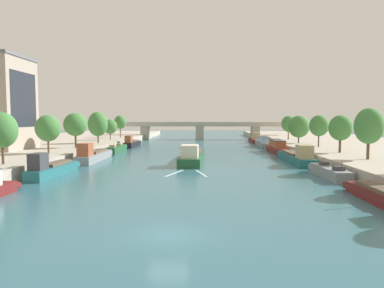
{
  "coord_description": "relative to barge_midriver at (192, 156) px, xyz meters",
  "views": [
    {
      "loc": [
        2.4,
        -21.24,
        7.25
      ],
      "look_at": [
        0.0,
        35.68,
        3.12
      ],
      "focal_mm": 32.6,
      "sensor_mm": 36.0,
      "label": 1
    }
  ],
  "objects": [
    {
      "name": "quay_right",
      "position": [
        37.29,
        17.9,
        -0.16
      ],
      "size": [
        36.0,
        170.0,
        1.69
      ],
      "primitive_type": "cube",
      "color": "#B7AD9E",
      "rests_on": "ground"
    },
    {
      "name": "tree_right_third",
      "position": [
        23.46,
        22.15,
        4.48
      ],
      "size": [
        4.75,
        4.75,
        6.32
      ],
      "color": "brown",
      "rests_on": "quay_right"
    },
    {
      "name": "moored_boat_left_second",
      "position": [
        -17.2,
        -15.28,
        -0.02
      ],
      "size": [
        2.4,
        11.93,
        3.24
      ],
      "color": "#23666B",
      "rests_on": "ground"
    },
    {
      "name": "moored_boat_right_gap_after",
      "position": [
        17.31,
        -0.22,
        -0.02
      ],
      "size": [
        2.75,
        16.58,
        3.29
      ],
      "color": "#23666B",
      "rests_on": "ground"
    },
    {
      "name": "tree_right_distant",
      "position": [
        24.33,
        -0.3,
        4.74
      ],
      "size": [
        3.74,
        3.74,
        6.16
      ],
      "color": "brown",
      "rests_on": "quay_right"
    },
    {
      "name": "tree_left_distant",
      "position": [
        -23.1,
        32.72,
        4.18
      ],
      "size": [
        3.67,
        3.67,
        5.45
      ],
      "color": "brown",
      "rests_on": "quay_left"
    },
    {
      "name": "barge_midriver",
      "position": [
        0.0,
        0.0,
        0.0
      ],
      "size": [
        4.01,
        18.79,
        3.27
      ],
      "color": "#235633",
      "rests_on": "ground"
    },
    {
      "name": "moored_boat_right_end",
      "position": [
        17.3,
        33.55,
        0.1
      ],
      "size": [
        3.26,
        16.3,
        2.63
      ],
      "color": "gray",
      "rests_on": "ground"
    },
    {
      "name": "tree_left_far",
      "position": [
        -23.39,
        44.82,
        5.26
      ],
      "size": [
        3.67,
        3.67,
        6.57
      ],
      "color": "brown",
      "rests_on": "quay_left"
    },
    {
      "name": "tree_left_second",
      "position": [
        -22.5,
        20.48,
        5.04
      ],
      "size": [
        4.5,
        4.5,
        7.15
      ],
      "color": "brown",
      "rests_on": "quay_left"
    },
    {
      "name": "moored_boat_right_downstream",
      "position": [
        17.18,
        49.32,
        -0.09
      ],
      "size": [
        2.63,
        13.32,
        3.15
      ],
      "color": "maroon",
      "rests_on": "ground"
    },
    {
      "name": "moored_boat_left_near",
      "position": [
        -16.78,
        30.37,
        -0.03
      ],
      "size": [
        2.4,
        11.73,
        3.09
      ],
      "color": "black",
      "rests_on": "ground"
    },
    {
      "name": "bridge_far",
      "position": [
        0.02,
        63.52,
        2.93
      ],
      "size": [
        62.54,
        4.4,
        6.14
      ],
      "color": "#ADA899",
      "rests_on": "ground"
    },
    {
      "name": "moored_boat_left_downstream",
      "position": [
        -17.08,
        0.59,
        0.01
      ],
      "size": [
        2.85,
        15.04,
        3.37
      ],
      "color": "gray",
      "rests_on": "ground"
    },
    {
      "name": "tree_right_second",
      "position": [
        24.56,
        11.39,
        4.88
      ],
      "size": [
        3.73,
        3.73,
        6.29
      ],
      "color": "brown",
      "rests_on": "quay_right"
    },
    {
      "name": "wake_behind_barge",
      "position": [
        -0.08,
        -12.55,
        -0.99
      ],
      "size": [
        5.6,
        5.97,
        0.03
      ],
      "color": "#A5D1DB",
      "rests_on": "ground"
    },
    {
      "name": "tree_left_past_mid",
      "position": [
        -23.11,
        -3.39,
        4.72
      ],
      "size": [
        3.92,
        3.92,
        6.18
      ],
      "color": "brown",
      "rests_on": "quay_left"
    },
    {
      "name": "ground_plane",
      "position": [
        0.02,
        -37.1,
        -1.0
      ],
      "size": [
        400.0,
        400.0,
        0.0
      ],
      "primitive_type": "plane",
      "color": "#336675"
    },
    {
      "name": "moored_boat_right_midway",
      "position": [
        17.53,
        17.19,
        0.17
      ],
      "size": [
        2.72,
        13.79,
        2.8
      ],
      "color": "maroon",
      "rests_on": "ground"
    },
    {
      "name": "tree_right_end_of_row",
      "position": [
        24.55,
        -9.81,
        5.25
      ],
      "size": [
        3.84,
        3.84,
        7.04
      ],
      "color": "brown",
      "rests_on": "quay_right"
    },
    {
      "name": "moored_boat_left_upstream",
      "position": [
        -17.24,
        16.68,
        -0.29
      ],
      "size": [
        2.35,
        12.58,
        2.46
      ],
      "color": "#235633",
      "rests_on": "ground"
    },
    {
      "name": "tree_left_by_lamp",
      "position": [
        -22.58,
        -16.84,
        4.87
      ],
      "size": [
        3.67,
        3.67,
        6.37
      ],
      "color": "brown",
      "rests_on": "quay_left"
    },
    {
      "name": "tree_right_far",
      "position": [
        24.03,
        34.72,
        4.91
      ],
      "size": [
        3.72,
        3.72,
        6.36
      ],
      "color": "brown",
      "rests_on": "quay_right"
    },
    {
      "name": "quay_left",
      "position": [
        -37.25,
        17.9,
        -0.16
      ],
      "size": [
        36.0,
        170.0,
        1.69
      ],
      "primitive_type": "cube",
      "color": "#B7AD9E",
      "rests_on": "ground"
    },
    {
      "name": "tree_left_nearest",
      "position": [
        -22.84,
        7.68,
        5.13
      ],
      "size": [
        4.41,
        4.41,
        6.67
      ],
      "color": "brown",
      "rests_on": "quay_left"
    },
    {
      "name": "moored_boat_right_second",
      "position": [
        17.63,
        -14.82,
        -0.33
      ],
      "size": [
        2.29,
        10.18,
        2.38
      ],
      "color": "gray",
      "rests_on": "ground"
    }
  ]
}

